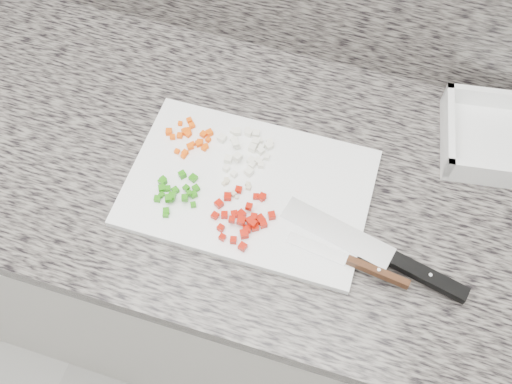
% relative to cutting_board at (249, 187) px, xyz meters
% --- Properties ---
extents(cabinet, '(3.92, 0.62, 0.86)m').
position_rel_cutting_board_xyz_m(cabinet, '(-0.07, 0.05, -0.48)').
color(cabinet, silver).
rests_on(cabinet, ground).
extents(countertop, '(3.96, 0.64, 0.04)m').
position_rel_cutting_board_xyz_m(countertop, '(-0.07, 0.05, -0.03)').
color(countertop, slate).
rests_on(countertop, cabinet).
extents(cutting_board, '(0.43, 0.29, 0.01)m').
position_rel_cutting_board_xyz_m(cutting_board, '(0.00, 0.00, 0.00)').
color(cutting_board, white).
rests_on(cutting_board, countertop).
extents(carrot_pile, '(0.09, 0.09, 0.01)m').
position_rel_cutting_board_xyz_m(carrot_pile, '(-0.13, 0.06, 0.01)').
color(carrot_pile, '#FF5705').
rests_on(carrot_pile, cutting_board).
extents(onion_pile, '(0.11, 0.11, 0.02)m').
position_rel_cutting_board_xyz_m(onion_pile, '(-0.02, 0.07, 0.01)').
color(onion_pile, white).
rests_on(onion_pile, cutting_board).
extents(green_pepper_pile, '(0.08, 0.10, 0.02)m').
position_rel_cutting_board_xyz_m(green_pepper_pile, '(-0.12, -0.05, 0.01)').
color(green_pepper_pile, '#22800B').
rests_on(green_pepper_pile, cutting_board).
extents(red_pepper_pile, '(0.11, 0.12, 0.02)m').
position_rel_cutting_board_xyz_m(red_pepper_pile, '(0.01, -0.07, 0.01)').
color(red_pepper_pile, '#AF0F02').
rests_on(red_pepper_pile, cutting_board).
extents(garlic_pile, '(0.05, 0.05, 0.01)m').
position_rel_cutting_board_xyz_m(garlic_pile, '(-0.02, -0.02, 0.01)').
color(garlic_pile, beige).
rests_on(garlic_pile, cutting_board).
extents(chef_knife, '(0.33, 0.11, 0.02)m').
position_rel_cutting_board_xyz_m(chef_knife, '(0.28, -0.07, 0.01)').
color(chef_knife, silver).
rests_on(chef_knife, cutting_board).
extents(paring_knife, '(0.21, 0.04, 0.02)m').
position_rel_cutting_board_xyz_m(paring_knife, '(0.22, -0.09, 0.01)').
color(paring_knife, silver).
rests_on(paring_knife, cutting_board).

